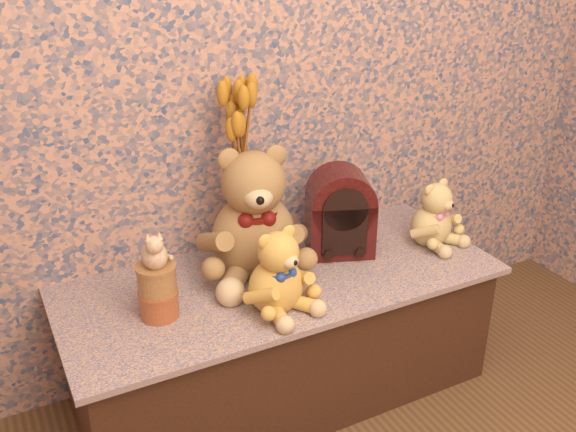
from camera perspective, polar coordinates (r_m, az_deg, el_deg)
name	(u,v)px	position (r m, az deg, el deg)	size (l,w,h in m)	color
display_shelf	(281,335)	(2.25, -0.59, -10.38)	(1.42, 0.60, 0.46)	#3A4378
teddy_large	(253,205)	(2.07, -3.09, 0.95)	(0.37, 0.44, 0.46)	#A06D3D
teddy_medium	(276,266)	(1.90, -1.07, -4.41)	(0.22, 0.26, 0.28)	gold
teddy_small	(433,210)	(2.34, 12.56, 0.52)	(0.20, 0.24, 0.25)	tan
cathedral_radio	(340,211)	(2.22, 4.61, 0.44)	(0.22, 0.16, 0.31)	#380A0B
ceramic_vase	(246,235)	(2.16, -3.73, -1.71)	(0.12, 0.12, 0.20)	tan
dried_stalks	(243,139)	(2.03, -4.00, 6.79)	(0.25, 0.25, 0.47)	#B9711D
biscuit_tin_lower	(159,304)	(1.95, -11.22, -7.58)	(0.11, 0.11, 0.08)	#BD7637
biscuit_tin_upper	(157,279)	(1.90, -11.43, -5.46)	(0.11, 0.11, 0.09)	tan
cat_figurine	(154,247)	(1.85, -11.70, -2.70)	(0.09, 0.10, 0.12)	silver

